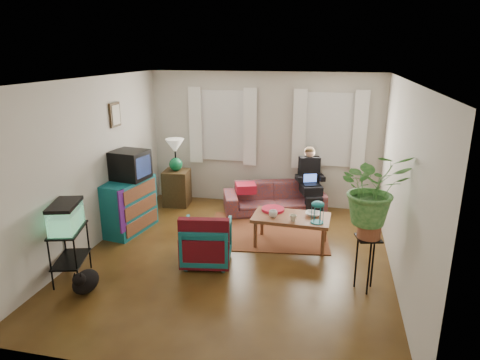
% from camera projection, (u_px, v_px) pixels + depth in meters
% --- Properties ---
extents(floor, '(4.50, 5.00, 0.01)m').
position_uv_depth(floor, '(234.00, 258.00, 6.39)').
color(floor, '#4F2B14').
rests_on(floor, ground).
extents(ceiling, '(4.50, 5.00, 0.01)m').
position_uv_depth(ceiling, '(233.00, 80.00, 5.63)').
color(ceiling, white).
rests_on(ceiling, wall_back).
extents(wall_back, '(4.50, 0.01, 2.60)m').
position_uv_depth(wall_back, '(263.00, 140.00, 8.35)').
color(wall_back, silver).
rests_on(wall_back, floor).
extents(wall_front, '(4.50, 0.01, 2.60)m').
position_uv_depth(wall_front, '(167.00, 253.00, 3.68)').
color(wall_front, silver).
rests_on(wall_front, floor).
extents(wall_left, '(0.01, 5.00, 2.60)m').
position_uv_depth(wall_left, '(90.00, 166.00, 6.48)').
color(wall_left, silver).
rests_on(wall_left, floor).
extents(wall_right, '(0.01, 5.00, 2.60)m').
position_uv_depth(wall_right, '(402.00, 185.00, 5.54)').
color(wall_right, silver).
rests_on(wall_right, floor).
extents(window_left, '(1.08, 0.04, 1.38)m').
position_uv_depth(window_left, '(223.00, 126.00, 8.42)').
color(window_left, white).
rests_on(window_left, wall_back).
extents(window_right, '(1.08, 0.04, 1.38)m').
position_uv_depth(window_right, '(329.00, 130.00, 7.99)').
color(window_right, white).
rests_on(window_right, wall_back).
extents(curtains_left, '(1.36, 0.06, 1.50)m').
position_uv_depth(curtains_left, '(222.00, 126.00, 8.35)').
color(curtains_left, white).
rests_on(curtains_left, wall_back).
extents(curtains_right, '(1.36, 0.06, 1.50)m').
position_uv_depth(curtains_right, '(329.00, 131.00, 7.92)').
color(curtains_right, white).
rests_on(curtains_right, wall_back).
extents(picture_frame, '(0.04, 0.32, 0.40)m').
position_uv_depth(picture_frame, '(116.00, 115.00, 7.08)').
color(picture_frame, '#3D2616').
rests_on(picture_frame, wall_left).
extents(area_rug, '(2.18, 1.83, 0.01)m').
position_uv_depth(area_rug, '(267.00, 231.00, 7.30)').
color(area_rug, brown).
rests_on(area_rug, floor).
extents(sofa, '(2.03, 1.32, 0.74)m').
position_uv_depth(sofa, '(274.00, 193.00, 8.13)').
color(sofa, brown).
rests_on(sofa, floor).
extents(seated_person, '(0.64, 0.70, 1.13)m').
position_uv_depth(seated_person, '(310.00, 182.00, 8.15)').
color(seated_person, black).
rests_on(seated_person, sofa).
extents(side_table, '(0.53, 0.53, 0.70)m').
position_uv_depth(side_table, '(177.00, 188.00, 8.51)').
color(side_table, '#3E2017').
rests_on(side_table, floor).
extents(table_lamp, '(0.39, 0.39, 0.64)m').
position_uv_depth(table_lamp, '(175.00, 156.00, 8.32)').
color(table_lamp, white).
rests_on(table_lamp, side_table).
extents(dresser, '(0.66, 1.07, 0.90)m').
position_uv_depth(dresser, '(128.00, 206.00, 7.24)').
color(dresser, '#105F61').
rests_on(dresser, floor).
extents(crt_tv, '(0.63, 0.58, 0.48)m').
position_uv_depth(crt_tv, '(130.00, 165.00, 7.12)').
color(crt_tv, black).
rests_on(crt_tv, dresser).
extents(aquarium_stand, '(0.52, 0.72, 0.72)m').
position_uv_depth(aquarium_stand, '(71.00, 254.00, 5.71)').
color(aquarium_stand, black).
rests_on(aquarium_stand, floor).
extents(aquarium, '(0.47, 0.65, 0.38)m').
position_uv_depth(aquarium, '(66.00, 216.00, 5.55)').
color(aquarium, '#7FD899').
rests_on(aquarium, aquarium_stand).
extents(black_cat, '(0.35, 0.48, 0.37)m').
position_uv_depth(black_cat, '(86.00, 279.00, 5.43)').
color(black_cat, black).
rests_on(black_cat, floor).
extents(armchair, '(0.77, 0.74, 0.70)m').
position_uv_depth(armchair, '(207.00, 240.00, 6.16)').
color(armchair, '#115D68').
rests_on(armchair, floor).
extents(serape_throw, '(0.72, 0.27, 0.57)m').
position_uv_depth(serape_throw, '(204.00, 239.00, 5.86)').
color(serape_throw, '#9E0A0A').
rests_on(serape_throw, armchair).
extents(coffee_table, '(1.21, 0.70, 0.49)m').
position_uv_depth(coffee_table, '(291.00, 231.00, 6.75)').
color(coffee_table, brown).
rests_on(coffee_table, floor).
extents(cup_a, '(0.14, 0.14, 0.11)m').
position_uv_depth(cup_a, '(273.00, 214.00, 6.63)').
color(cup_a, white).
rests_on(cup_a, coffee_table).
extents(cup_b, '(0.11, 0.11, 0.10)m').
position_uv_depth(cup_b, '(293.00, 218.00, 6.47)').
color(cup_b, beige).
rests_on(cup_b, coffee_table).
extents(bowl, '(0.24, 0.24, 0.06)m').
position_uv_depth(bowl, '(313.00, 214.00, 6.69)').
color(bowl, white).
rests_on(bowl, coffee_table).
extents(snack_tray, '(0.38, 0.38, 0.04)m').
position_uv_depth(snack_tray, '(273.00, 209.00, 6.90)').
color(snack_tray, '#B21414').
rests_on(snack_tray, coffee_table).
extents(birdcage, '(0.20, 0.20, 0.35)m').
position_uv_depth(birdcage, '(317.00, 212.00, 6.37)').
color(birdcage, '#115B6B').
rests_on(birdcage, coffee_table).
extents(plant_stand, '(0.37, 0.37, 0.73)m').
position_uv_depth(plant_stand, '(366.00, 264.00, 5.45)').
color(plant_stand, black).
rests_on(plant_stand, floor).
extents(potted_plant, '(0.98, 0.90, 0.93)m').
position_uv_depth(potted_plant, '(372.00, 199.00, 5.20)').
color(potted_plant, '#599947').
rests_on(potted_plant, plant_stand).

